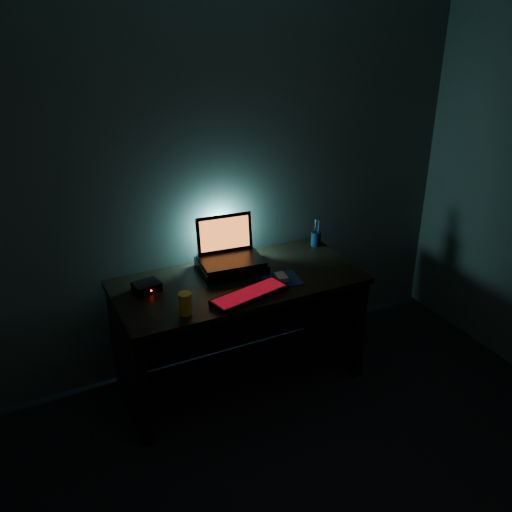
{
  "coord_description": "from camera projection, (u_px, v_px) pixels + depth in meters",
  "views": [
    {
      "loc": [
        -1.24,
        -1.16,
        2.36
      ],
      "look_at": [
        0.09,
        1.57,
        0.91
      ],
      "focal_mm": 40.0,
      "sensor_mm": 36.0,
      "label": 1
    }
  ],
  "objects": [
    {
      "name": "room",
      "position": [
        436.0,
        350.0,
        1.91
      ],
      "size": [
        3.5,
        4.0,
        2.5
      ],
      "color": "black",
      "rests_on": "ground"
    },
    {
      "name": "desk",
      "position": [
        236.0,
        312.0,
        3.6
      ],
      "size": [
        1.5,
        0.7,
        0.75
      ],
      "color": "black",
      "rests_on": "ground"
    },
    {
      "name": "keyboard",
      "position": [
        249.0,
        295.0,
        3.24
      ],
      "size": [
        0.49,
        0.25,
        0.03
      ],
      "rotation": [
        0.0,
        0.0,
        0.22
      ],
      "color": "black",
      "rests_on": "desk"
    },
    {
      "name": "pen_cup",
      "position": [
        316.0,
        239.0,
        3.87
      ],
      "size": [
        0.07,
        0.07,
        0.1
      ],
      "primitive_type": "cylinder",
      "rotation": [
        0.0,
        0.0,
        0.05
      ],
      "color": "black",
      "rests_on": "desk"
    },
    {
      "name": "juice_glass",
      "position": [
        185.0,
        304.0,
        3.06
      ],
      "size": [
        0.09,
        0.09,
        0.12
      ],
      "primitive_type": "cylinder",
      "rotation": [
        0.0,
        0.0,
        0.34
      ],
      "color": "#FFB60D",
      "rests_on": "desk"
    },
    {
      "name": "router",
      "position": [
        147.0,
        287.0,
        3.31
      ],
      "size": [
        0.17,
        0.14,
        0.05
      ],
      "rotation": [
        0.0,
        0.0,
        0.17
      ],
      "color": "black",
      "rests_on": "desk"
    },
    {
      "name": "mouse",
      "position": [
        281.0,
        277.0,
        3.43
      ],
      "size": [
        0.07,
        0.1,
        0.03
      ],
      "primitive_type": "cube",
      "rotation": [
        0.0,
        0.0,
        -0.12
      ],
      "color": "gray",
      "rests_on": "mousepad"
    },
    {
      "name": "mousepad",
      "position": [
        281.0,
        280.0,
        3.44
      ],
      "size": [
        0.24,
        0.22,
        0.0
      ],
      "primitive_type": "cube",
      "rotation": [
        0.0,
        0.0,
        -0.12
      ],
      "color": "navy",
      "rests_on": "desk"
    },
    {
      "name": "riser",
      "position": [
        231.0,
        266.0,
        3.54
      ],
      "size": [
        0.43,
        0.34,
        0.06
      ],
      "primitive_type": "cube",
      "rotation": [
        0.0,
        0.0,
        -0.1
      ],
      "color": "black",
      "rests_on": "desk"
    },
    {
      "name": "laptop",
      "position": [
        229.0,
        250.0,
        3.54
      ],
      "size": [
        0.4,
        0.32,
        0.26
      ],
      "rotation": [
        0.0,
        0.0,
        -0.1
      ],
      "color": "black",
      "rests_on": "riser"
    }
  ]
}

